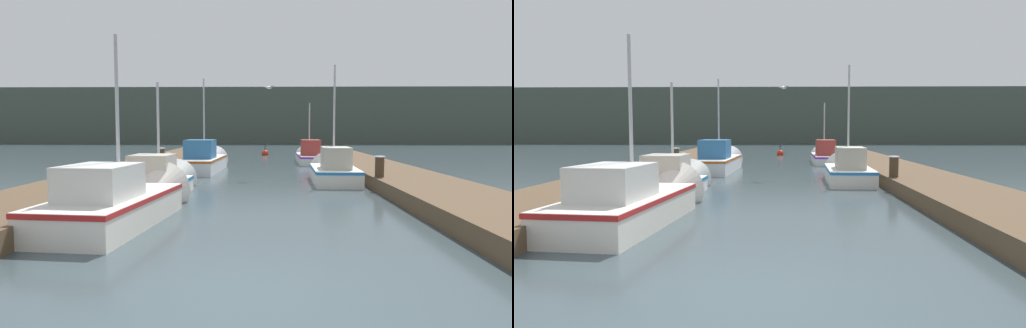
# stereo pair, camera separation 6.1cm
# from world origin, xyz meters

# --- Properties ---
(ground_plane) EXTENTS (200.00, 200.00, 0.00)m
(ground_plane) POSITION_xyz_m (0.00, 0.00, 0.00)
(ground_plane) COLOR #38474C
(dock_left) EXTENTS (2.85, 40.00, 0.45)m
(dock_left) POSITION_xyz_m (-5.45, 16.00, 0.23)
(dock_left) COLOR brown
(dock_left) RESTS_ON ground_plane
(dock_right) EXTENTS (2.85, 40.00, 0.45)m
(dock_right) POSITION_xyz_m (5.45, 16.00, 0.23)
(dock_right) COLOR brown
(dock_right) RESTS_ON ground_plane
(distant_shore_ridge) EXTENTS (120.00, 16.00, 7.50)m
(distant_shore_ridge) POSITION_xyz_m (0.00, 62.72, 3.75)
(distant_shore_ridge) COLOR #424C42
(distant_shore_ridge) RESTS_ON ground_plane
(fishing_boat_0) EXTENTS (2.31, 5.68, 4.72)m
(fishing_boat_0) POSITION_xyz_m (-2.94, 4.96, 0.47)
(fishing_boat_0) COLOR silver
(fishing_boat_0) RESTS_ON ground_plane
(fishing_boat_1) EXTENTS (1.71, 4.82, 4.07)m
(fishing_boat_1) POSITION_xyz_m (-3.03, 9.06, 0.39)
(fishing_boat_1) COLOR silver
(fishing_boat_1) RESTS_ON ground_plane
(fishing_boat_2) EXTENTS (1.86, 4.77, 5.09)m
(fishing_boat_2) POSITION_xyz_m (3.03, 12.72, 0.45)
(fishing_boat_2) COLOR silver
(fishing_boat_2) RESTS_ON ground_plane
(fishing_boat_3) EXTENTS (1.92, 6.21, 5.00)m
(fishing_boat_3) POSITION_xyz_m (-2.74, 17.27, 0.51)
(fishing_boat_3) COLOR silver
(fishing_boat_3) RESTS_ON ground_plane
(fishing_boat_4) EXTENTS (1.49, 6.06, 4.06)m
(fishing_boat_4) POSITION_xyz_m (2.99, 22.77, 0.44)
(fishing_boat_4) COLOR silver
(fishing_boat_4) RESTS_ON ground_plane
(mooring_piling_0) EXTENTS (0.32, 0.32, 1.31)m
(mooring_piling_0) POSITION_xyz_m (-4.05, 13.40, 0.66)
(mooring_piling_0) COLOR #473523
(mooring_piling_0) RESTS_ON ground_plane
(mooring_piling_1) EXTENTS (0.23, 0.23, 0.99)m
(mooring_piling_1) POSITION_xyz_m (-4.20, 15.54, 0.50)
(mooring_piling_1) COLOR #473523
(mooring_piling_1) RESTS_ON ground_plane
(mooring_piling_2) EXTENTS (0.36, 0.36, 1.17)m
(mooring_piling_2) POSITION_xyz_m (4.27, 10.25, 0.59)
(mooring_piling_2) COLOR #473523
(mooring_piling_2) RESTS_ON ground_plane
(mooring_piling_3) EXTENTS (0.30, 0.30, 1.09)m
(mooring_piling_3) POSITION_xyz_m (-3.96, 27.49, 0.55)
(mooring_piling_3) COLOR #473523
(mooring_piling_3) RESTS_ON ground_plane
(channel_buoy) EXTENTS (0.54, 0.54, 1.04)m
(channel_buoy) POSITION_xyz_m (0.25, 29.97, 0.15)
(channel_buoy) COLOR red
(channel_buoy) RESTS_ON ground_plane
(seagull_lead) EXTENTS (0.45, 0.49, 0.12)m
(seagull_lead) POSITION_xyz_m (0.47, 14.71, 3.91)
(seagull_lead) COLOR white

